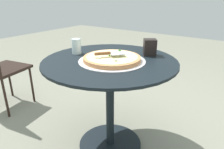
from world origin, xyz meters
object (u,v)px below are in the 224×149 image
at_px(pizza_server, 110,53).
at_px(drinking_cup, 76,46).
at_px(patio_table, 110,84).
at_px(pizza_on_tray, 112,59).
at_px(napkin_dispenser, 150,47).

height_order(pizza_server, drinking_cup, drinking_cup).
bearing_deg(patio_table, drinking_cup, 93.42).
relative_size(patio_table, pizza_on_tray, 2.05).
bearing_deg(pizza_server, napkin_dispenser, -27.50).
xyz_separation_m(pizza_server, drinking_cup, (0.02, 0.33, 0.00)).
bearing_deg(drinking_cup, pizza_on_tray, -89.45).
bearing_deg(napkin_dispenser, drinking_cup, 176.03).
distance_m(pizza_server, napkin_dispenser, 0.34).
xyz_separation_m(pizza_on_tray, drinking_cup, (-0.00, 0.34, 0.04)).
relative_size(patio_table, pizza_server, 4.97).
bearing_deg(patio_table, pizza_server, -146.48).
distance_m(patio_table, napkin_dispenser, 0.41).
xyz_separation_m(patio_table, napkin_dispenser, (0.27, -0.18, 0.25)).
height_order(patio_table, pizza_server, pizza_server).
bearing_deg(napkin_dispenser, pizza_on_tray, -152.39).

